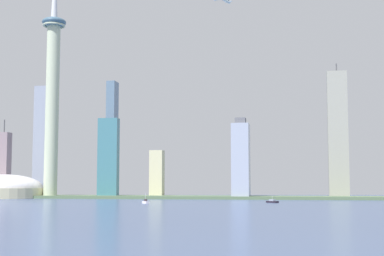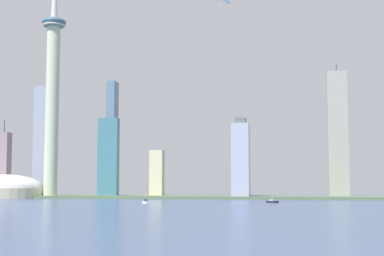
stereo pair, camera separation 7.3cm
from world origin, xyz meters
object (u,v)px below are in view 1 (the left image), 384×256
skyscraper_1 (241,160)px  skyscraper_5 (338,134)px  skyscraper_6 (157,174)px  skyscraper_4 (108,158)px  skyscraper_3 (43,141)px  boat_3 (145,202)px  observation_tower (53,85)px  boat_2 (272,201)px  skyscraper_2 (3,165)px  skyscraper_0 (112,139)px  stadium_dome (5,189)px

skyscraper_1 → skyscraper_5: bearing=21.8°
skyscraper_1 → skyscraper_6: bearing=163.0°
skyscraper_1 → skyscraper_4: size_ratio=0.95×
skyscraper_3 → skyscraper_4: skyscraper_3 is taller
skyscraper_1 → boat_3: 195.40m
observation_tower → boat_2: observation_tower is taller
skyscraper_2 → skyscraper_4: (169.34, -32.08, 6.73)m
skyscraper_0 → boat_2: (253.83, -246.79, -86.61)m
skyscraper_5 → boat_2: skyscraper_5 is taller
skyscraper_0 → boat_3: (132.94, -293.40, -86.21)m
skyscraper_1 → skyscraper_3: bearing=165.3°
skyscraper_6 → skyscraper_4: bearing=-160.5°
observation_tower → stadium_dome: (-63.78, -2.42, -140.21)m
boat_3 → skyscraper_0: bearing=-18.7°
skyscraper_0 → skyscraper_4: 115.36m
observation_tower → skyscraper_4: size_ratio=3.16×
skyscraper_3 → skyscraper_2: bearing=-143.4°
observation_tower → skyscraper_3: bearing=121.8°
skyscraper_4 → observation_tower: bearing=-170.7°
skyscraper_6 → skyscraper_1: bearing=-17.0°
boat_2 → skyscraper_2: bearing=23.0°
skyscraper_0 → skyscraper_5: (331.50, -70.77, -4.72)m
skyscraper_4 → skyscraper_6: (61.36, 21.75, -21.24)m
skyscraper_2 → skyscraper_3: 66.39m
stadium_dome → skyscraper_0: skyscraper_0 is taller
skyscraper_0 → skyscraper_5: bearing=-12.0°
observation_tower → skyscraper_1: 274.81m
observation_tower → boat_2: bearing=-23.3°
skyscraper_3 → skyscraper_6: 197.29m
stadium_dome → skyscraper_2: 65.56m
skyscraper_0 → boat_2: size_ratio=12.50×
observation_tower → skyscraper_0: bearing=69.0°
stadium_dome → skyscraper_2: bearing=122.1°
observation_tower → boat_3: (178.39, -175.26, -150.07)m
boat_2 → boat_3: boat_3 is taller
stadium_dome → skyscraper_5: (440.74, 49.80, 71.63)m
boat_3 → skyscraper_1: bearing=-66.8°
boat_2 → skyscraper_0: bearing=2.6°
stadium_dome → skyscraper_0: size_ratio=0.61×
boat_2 → boat_3: bearing=67.9°
skyscraper_1 → stadium_dome: bearing=-179.9°
observation_tower → boat_2: size_ratio=23.96×
skyscraper_5 → boat_2: 209.10m
observation_tower → stadium_dome: bearing=-177.8°
skyscraper_4 → skyscraper_5: 304.31m
skyscraper_6 → boat_3: (40.91, -209.46, -30.40)m
boat_3 → skyscraper_2: bearing=7.9°
skyscraper_1 → skyscraper_5: (122.23, 49.00, 34.55)m
skyscraper_5 → boat_3: 309.25m
observation_tower → skyscraper_3: size_ratio=2.05×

